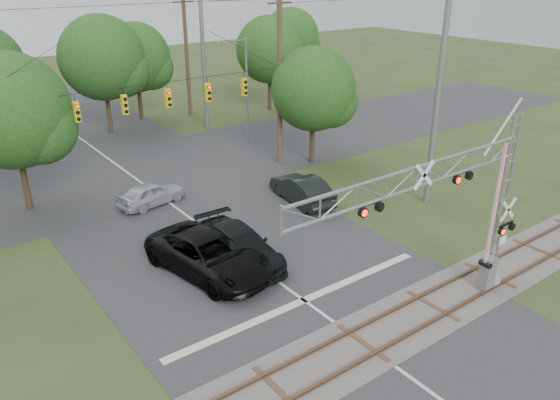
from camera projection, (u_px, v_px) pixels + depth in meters
ground at (404, 373)px, 18.83m from camera, size 160.00×160.00×0.00m
road_main at (245, 258)px, 26.18m from camera, size 14.00×90.00×0.02m
road_cross at (130, 175)px, 36.48m from camera, size 90.00×12.00×0.02m
railroad_track at (363, 343)px, 20.28m from camera, size 90.00×3.20×0.17m
crossing_gantry at (454, 205)px, 20.29m from camera, size 12.05×0.97×7.61m
traffic_signal_span at (161, 99)px, 31.74m from camera, size 19.34×0.36×11.50m
pickup_black at (209, 255)px, 24.65m from camera, size 4.18×6.97×1.81m
car_dark at (240, 246)px, 25.58m from camera, size 2.50×5.74×1.64m
sedan_silver at (151, 194)px, 31.74m from camera, size 4.27×2.35×1.38m
suv_dark at (302, 189)px, 32.08m from camera, size 2.22×5.05×1.61m
streetlight at (245, 86)px, 41.22m from camera, size 2.14×0.22×8.02m
utility_poles at (164, 83)px, 34.87m from camera, size 26.44×26.82×13.78m
treeline at (58, 70)px, 40.44m from camera, size 53.37×26.57×9.57m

